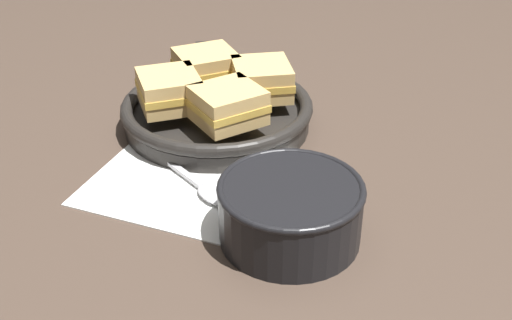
% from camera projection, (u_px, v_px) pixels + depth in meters
% --- Properties ---
extents(ground_plane, '(4.00, 4.00, 0.00)m').
position_uv_depth(ground_plane, '(263.00, 195.00, 0.77)').
color(ground_plane, '#47382D').
extents(napkin, '(0.27, 0.23, 0.00)m').
position_uv_depth(napkin, '(202.00, 179.00, 0.79)').
color(napkin, white).
rests_on(napkin, ground_plane).
extents(soup_bowl, '(0.16, 0.16, 0.07)m').
position_uv_depth(soup_bowl, '(290.00, 208.00, 0.68)').
color(soup_bowl, black).
rests_on(soup_bowl, ground_plane).
extents(spoon, '(0.15, 0.10, 0.01)m').
position_uv_depth(spoon, '(203.00, 187.00, 0.77)').
color(spoon, silver).
rests_on(spoon, napkin).
extents(skillet, '(0.27, 0.36, 0.04)m').
position_uv_depth(skillet, '(217.00, 112.00, 0.90)').
color(skillet, black).
rests_on(skillet, ground_plane).
extents(sandwich_near_left, '(0.11, 0.11, 0.05)m').
position_uv_depth(sandwich_near_left, '(262.00, 79.00, 0.90)').
color(sandwich_near_left, '#DBB26B').
rests_on(sandwich_near_left, skillet).
extents(sandwich_near_right, '(0.12, 0.12, 0.05)m').
position_uv_depth(sandwich_near_right, '(206.00, 67.00, 0.93)').
color(sandwich_near_right, '#DBB26B').
rests_on(sandwich_near_right, skillet).
extents(sandwich_far_left, '(0.11, 0.12, 0.05)m').
position_uv_depth(sandwich_far_left, '(169.00, 90.00, 0.86)').
color(sandwich_far_left, '#DBB26B').
rests_on(sandwich_far_left, skillet).
extents(sandwich_far_right, '(0.11, 0.12, 0.05)m').
position_uv_depth(sandwich_far_right, '(228.00, 105.00, 0.83)').
color(sandwich_far_right, '#DBB26B').
rests_on(sandwich_far_right, skillet).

